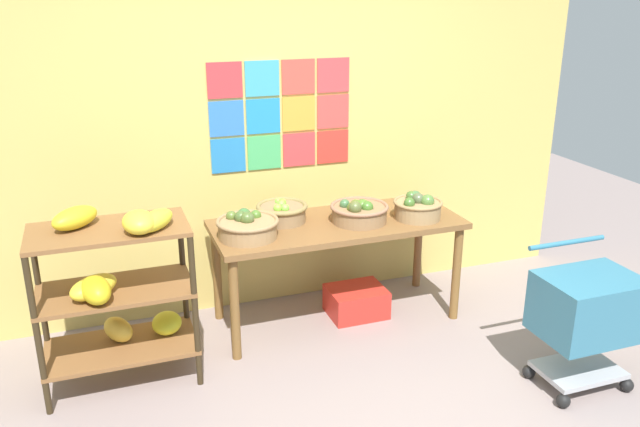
% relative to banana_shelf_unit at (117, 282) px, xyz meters
% --- Properties ---
extents(back_wall_with_art, '(4.71, 0.07, 2.71)m').
position_rel_banana_shelf_unit_xyz_m(back_wall_with_art, '(1.20, 0.77, 0.71)').
color(back_wall_with_art, tan).
rests_on(back_wall_with_art, ground).
extents(banana_shelf_unit, '(0.87, 0.52, 1.10)m').
position_rel_banana_shelf_unit_xyz_m(banana_shelf_unit, '(0.00, 0.00, 0.00)').
color(banana_shelf_unit, '#312514').
rests_on(banana_shelf_unit, ground).
extents(display_table, '(1.70, 0.69, 0.73)m').
position_rel_banana_shelf_unit_xyz_m(display_table, '(1.46, 0.29, 0.00)').
color(display_table, brown).
rests_on(display_table, ground).
extents(fruit_basket_centre, '(0.35, 0.35, 0.15)m').
position_rel_banana_shelf_unit_xyz_m(fruit_basket_centre, '(1.11, 0.42, 0.16)').
color(fruit_basket_centre, olive).
rests_on(fruit_basket_centre, display_table).
extents(fruit_basket_back_right, '(0.40, 0.40, 0.17)m').
position_rel_banana_shelf_unit_xyz_m(fruit_basket_back_right, '(1.60, 0.24, 0.16)').
color(fruit_basket_back_right, olive).
rests_on(fruit_basket_back_right, display_table).
extents(fruit_basket_right, '(0.34, 0.34, 0.18)m').
position_rel_banana_shelf_unit_xyz_m(fruit_basket_right, '(2.01, 0.18, 0.17)').
color(fruit_basket_right, '#9A7A50').
rests_on(fruit_basket_right, display_table).
extents(fruit_basket_left, '(0.40, 0.40, 0.17)m').
position_rel_banana_shelf_unit_xyz_m(fruit_basket_left, '(0.82, 0.22, 0.16)').
color(fruit_basket_left, '#9B784D').
rests_on(fruit_basket_left, display_table).
extents(produce_crate_under_table, '(0.40, 0.32, 0.20)m').
position_rel_banana_shelf_unit_xyz_m(produce_crate_under_table, '(1.62, 0.29, -0.54)').
color(produce_crate_under_table, red).
rests_on(produce_crate_under_table, ground).
extents(shopping_cart, '(0.55, 0.46, 0.84)m').
position_rel_banana_shelf_unit_xyz_m(shopping_cart, '(2.52, -0.96, -0.16)').
color(shopping_cart, black).
rests_on(shopping_cart, ground).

